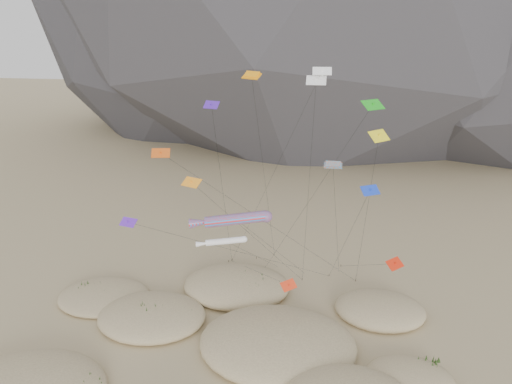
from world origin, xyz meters
TOP-DOWN VIEW (x-y plane):
  - ground at (0.00, 0.00)m, footprint 500.00×500.00m
  - dunes at (-2.33, 3.31)m, footprint 48.54×37.95m
  - dune_grass at (-1.27, 4.41)m, footprint 43.96×28.93m
  - kite_stakes at (2.36, 23.04)m, footprint 18.72×5.57m
  - rainbow_tube_kite at (-2.44, 8.69)m, footprint 12.27×15.30m
  - white_tube_kite at (-3.92, 9.85)m, footprint 7.94×15.04m
  - orange_parafoil at (-1.53, 16.16)m, footprint 2.74×12.71m
  - multi_parafoil at (8.27, 12.07)m, footprint 2.58×12.08m
  - delta_kites at (4.10, 10.87)m, footprint 32.04×19.18m

SIDE VIEW (x-z plane):
  - ground at x=0.00m, z-range 0.00..0.00m
  - kite_stakes at x=2.36m, z-range 0.00..0.30m
  - dunes at x=-2.33m, z-range -1.15..2.51m
  - dune_grass at x=-1.27m, z-range 0.12..1.56m
  - white_tube_kite at x=-3.92m, z-range 4.70..15.30m
  - rainbow_tube_kite at x=-2.44m, z-range 6.14..20.48m
  - delta_kites at x=4.10m, z-range 4.11..33.65m
  - multi_parafoil at x=8.27m, z-range 9.10..28.71m
  - orange_parafoil at x=-1.53m, z-range 13.48..42.23m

